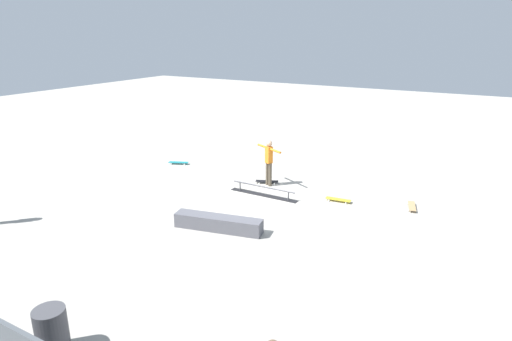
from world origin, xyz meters
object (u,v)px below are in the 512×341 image
Objects in this scene: skateboard_main at (267,181)px; loose_skateboard_teal at (179,162)px; trash_bin at (52,331)px; skate_ledge at (218,223)px; loose_skateboard_natural at (412,206)px; skater_main at (269,159)px; loose_skateboard_yellow at (338,199)px; grind_rail at (263,191)px.

loose_skateboard_teal is (4.23, -0.29, 0.00)m from skateboard_main.
trash_bin is (-0.92, 9.32, 0.34)m from skateboard_main.
skate_ledge reaches higher than loose_skateboard_natural.
skateboard_main and loose_skateboard_natural have the same top height.
skater_main is 0.90m from skateboard_main.
trash_bin is (1.87, 8.89, 0.34)m from loose_skateboard_yellow.
skater_main is at bearing -70.77° from grind_rail.
grind_rail is 1.50× the size of skater_main.
skater_main reaches higher than loose_skateboard_teal.
trash_bin is at bearing -108.21° from skateboard_main.
loose_skateboard_natural is (-4.47, -1.26, -0.06)m from grind_rail.
loose_skateboard_teal is 10.91m from trash_bin.
loose_skateboard_yellow is at bearing 91.01° from loose_skateboard_natural.
trash_bin is at bearing 94.83° from loose_skateboard_teal.
loose_skateboard_natural is at bearing -22.14° from skateboard_main.
grind_rail reaches higher than loose_skateboard_yellow.
trash_bin is at bearing 121.59° from skater_main.
grind_rail is at bearing 91.64° from loose_skateboard_natural.
trash_bin reaches higher than skate_ledge.
grind_rail is 2.43m from loose_skateboard_yellow.
trash_bin reaches higher than loose_skateboard_teal.
skateboard_main is 4.94m from loose_skateboard_natural.
loose_skateboard_yellow is (-2.65, 0.28, -0.87)m from skater_main.
loose_skateboard_natural is (-4.29, -4.17, -0.12)m from skate_ledge.
loose_skateboard_natural is at bearing -169.49° from loose_skateboard_yellow.
loose_skateboard_natural and loose_skateboard_teal have the same top height.
trash_bin is (-0.46, 8.21, 0.27)m from grind_rail.
skater_main is at bearing 79.50° from loose_skateboard_natural.
skate_ledge is 4.07m from skateboard_main.
loose_skateboard_natural is 9.17m from loose_skateboard_teal.
loose_skateboard_yellow is 0.99× the size of loose_skateboard_natural.
skateboard_main is 9.37m from trash_bin.
grind_rail is at bearing 11.72° from loose_skateboard_yellow.
skate_ledge is at bearing 94.53° from grind_rail.
skateboard_main is at bearing -13.37° from loose_skateboard_yellow.
trash_bin reaches higher than skateboard_main.
skateboard_main is 4.24m from loose_skateboard_teal.
loose_skateboard_yellow and loose_skateboard_teal have the same top height.
skater_main reaches higher than skateboard_main.
skater_main reaches higher than loose_skateboard_yellow.
skate_ledge reaches higher than grind_rail.
skate_ledge reaches higher than skateboard_main.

